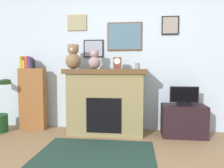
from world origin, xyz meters
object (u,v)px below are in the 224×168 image
(tv_stand, at_px, (183,121))
(teddy_bear_brown, at_px, (73,58))
(fireplace, at_px, (106,101))
(teddy_bear_cream, at_px, (95,60))
(television, at_px, (184,97))
(bookshelf, at_px, (32,97))
(candle_jar, at_px, (137,66))
(mantel_clock, at_px, (117,63))

(tv_stand, distance_m, teddy_bear_brown, 2.12)
(fireplace, bearing_deg, teddy_bear_cream, -174.66)
(television, bearing_deg, bookshelf, 177.82)
(candle_jar, xyz_separation_m, teddy_bear_brown, (-1.10, -0.00, 0.14))
(television, xyz_separation_m, teddy_bear_cream, (-1.48, 0.02, 0.60))
(fireplace, bearing_deg, mantel_clock, -5.56)
(bookshelf, height_order, teddy_bear_brown, teddy_bear_brown)
(television, relative_size, teddy_bear_brown, 1.06)
(fireplace, distance_m, bookshelf, 1.37)
(tv_stand, distance_m, television, 0.40)
(bookshelf, distance_m, television, 2.66)
(fireplace, distance_m, mantel_clock, 0.67)
(mantel_clock, bearing_deg, candle_jar, 0.23)
(candle_jar, xyz_separation_m, mantel_clock, (-0.33, -0.00, 0.05))
(fireplace, height_order, candle_jar, candle_jar)
(bookshelf, xyz_separation_m, candle_jar, (1.90, -0.08, 0.56))
(tv_stand, relative_size, mantel_clock, 3.56)
(bookshelf, bearing_deg, tv_stand, -2.16)
(fireplace, bearing_deg, television, -1.65)
(mantel_clock, bearing_deg, television, -0.95)
(fireplace, height_order, mantel_clock, mantel_clock)
(candle_jar, bearing_deg, bookshelf, 177.53)
(fireplace, relative_size, television, 3.03)
(teddy_bear_brown, relative_size, teddy_bear_cream, 1.28)
(fireplace, xyz_separation_m, teddy_bear_cream, (-0.19, -0.02, 0.70))
(bookshelf, height_order, mantel_clock, bookshelf)
(tv_stand, height_order, candle_jar, candle_jar)
(fireplace, distance_m, tv_stand, 1.32)
(fireplace, relative_size, tv_stand, 1.97)
(television, distance_m, candle_jar, 0.91)
(candle_jar, distance_m, mantel_clock, 0.34)
(fireplace, height_order, teddy_bear_brown, teddy_bear_brown)
(television, distance_m, mantel_clock, 1.22)
(tv_stand, height_order, teddy_bear_brown, teddy_bear_brown)
(tv_stand, bearing_deg, mantel_clock, 179.12)
(candle_jar, distance_m, teddy_bear_cream, 0.73)
(tv_stand, height_order, teddy_bear_cream, teddy_bear_cream)
(candle_jar, xyz_separation_m, teddy_bear_cream, (-0.72, -0.00, 0.10))
(fireplace, height_order, bookshelf, bookshelf)
(tv_stand, bearing_deg, teddy_bear_cream, 179.31)
(candle_jar, bearing_deg, television, -1.47)
(fireplace, height_order, tv_stand, fireplace)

